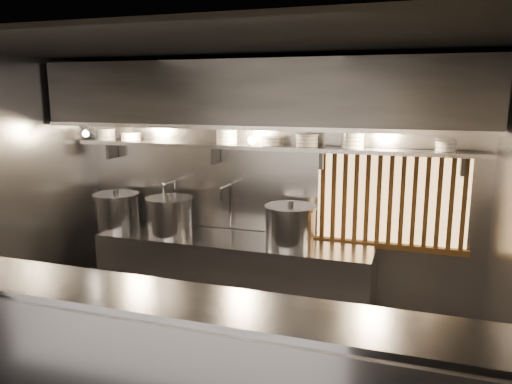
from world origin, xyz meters
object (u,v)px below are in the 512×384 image
Objects in this scene: pendant_bulb at (252,140)px; stock_pot_right at (290,225)px; stock_pot_mid at (170,216)px; heat_lamp at (84,128)px; stock_pot_left at (117,210)px.

pendant_bulb reaches higher than stock_pot_right.
pendant_bulb is at bearing 7.31° from stock_pot_mid.
heat_lamp is 1.31m from stock_pot_mid.
stock_pot_left is 2.09m from stock_pot_right.
heat_lamp is 0.49× the size of stock_pot_right.
stock_pot_left is 0.78× the size of stock_pot_mid.
stock_pot_mid is 1.36m from stock_pot_right.
pendant_bulb is 0.26× the size of stock_pot_right.
stock_pot_mid reaches higher than stock_pot_right.
heat_lamp is at bearing -116.69° from stock_pot_left.
pendant_bulb reaches higher than stock_pot_left.
pendant_bulb reaches higher than stock_pot_mid.
stock_pot_mid is at bearing -5.03° from stock_pot_left.
stock_pot_right is at bearing 7.38° from heat_lamp.
stock_pot_mid is at bearing -172.69° from pendant_bulb.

